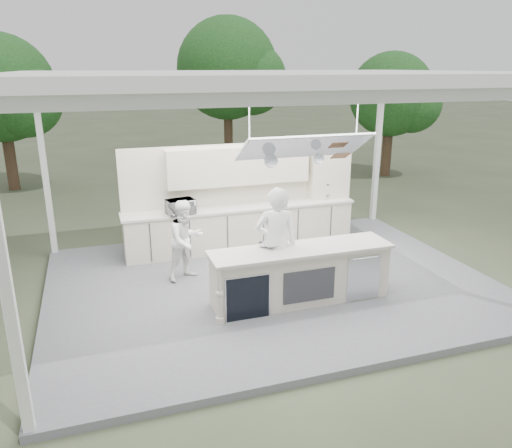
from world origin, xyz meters
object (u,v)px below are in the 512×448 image
object	(u,v)px
demo_island	(300,275)
back_counter	(241,227)
head_chef	(276,244)
sous_chef	(186,240)

from	to	relation	value
demo_island	back_counter	bearing A→B (deg)	93.63
back_counter	head_chef	bearing A→B (deg)	-93.87
back_counter	head_chef	world-z (taller)	head_chef
head_chef	sous_chef	world-z (taller)	head_chef
head_chef	sous_chef	distance (m)	1.86
head_chef	sous_chef	xyz separation A→B (m)	(-1.27, 1.34, -0.23)
back_counter	sous_chef	distance (m)	1.94
demo_island	head_chef	size ratio (longest dim) A/B	1.58
demo_island	sous_chef	size ratio (longest dim) A/B	2.05
demo_island	sous_chef	xyz separation A→B (m)	(-1.63, 1.55, 0.28)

